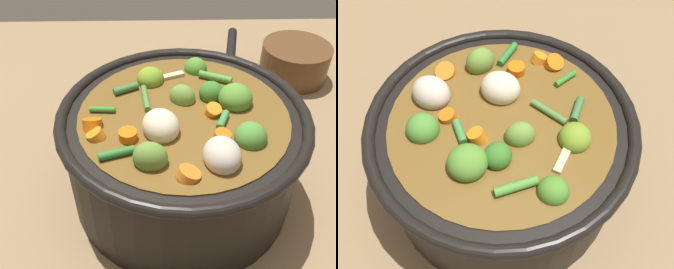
% 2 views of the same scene
% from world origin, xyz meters
% --- Properties ---
extents(ground_plane, '(1.10, 1.10, 0.00)m').
position_xyz_m(ground_plane, '(0.00, 0.00, 0.00)').
color(ground_plane, '#8C704C').
extents(cooking_pot, '(0.32, 0.32, 0.17)m').
position_xyz_m(cooking_pot, '(-0.00, 0.00, 0.08)').
color(cooking_pot, black).
rests_on(cooking_pot, ground_plane).
extents(small_saucepan, '(0.21, 0.15, 0.07)m').
position_xyz_m(small_saucepan, '(-0.23, -0.29, 0.03)').
color(small_saucepan, brown).
rests_on(small_saucepan, ground_plane).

